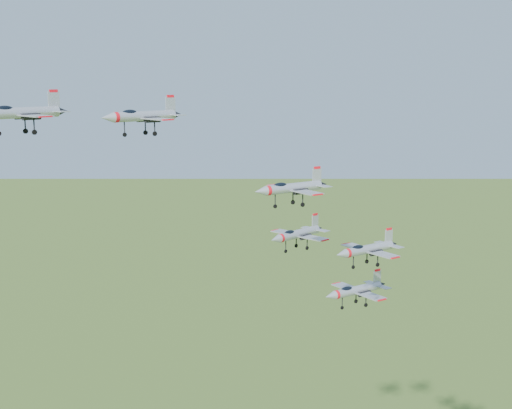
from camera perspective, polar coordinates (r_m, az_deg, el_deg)
jet_lead at (r=96.14m, az=-18.39°, el=6.99°), size 13.40×11.22×3.59m
jet_left_high at (r=95.31m, az=-9.11°, el=7.02°), size 12.52×10.42×3.35m
jet_right_high at (r=86.71m, az=2.82°, el=1.35°), size 10.98×9.01×2.94m
jet_left_low at (r=111.14m, az=3.30°, el=-2.36°), size 12.28×10.34×3.30m
jet_right_low at (r=103.43m, az=8.86°, el=-3.55°), size 12.06×9.91×3.23m
jet_trail at (r=122.23m, az=7.97°, el=-6.80°), size 13.61×11.16×3.65m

